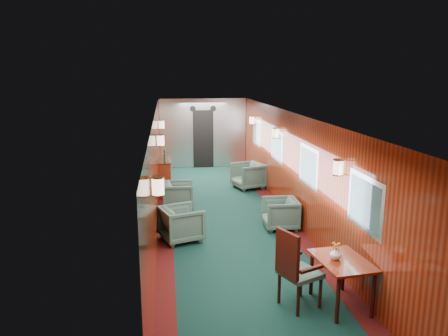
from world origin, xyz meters
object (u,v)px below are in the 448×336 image
(dining_table, at_px, (342,267))
(armchair_left_far, at_px, (179,195))
(armchair_left_near, at_px, (182,224))
(armchair_right_near, at_px, (280,214))
(credenza, at_px, (165,177))
(side_chair, at_px, (294,266))
(armchair_right_far, at_px, (248,176))

(dining_table, relative_size, armchair_left_far, 1.37)
(armchair_left_near, height_order, armchair_right_near, armchair_left_near)
(credenza, height_order, armchair_right_near, credenza)
(side_chair, distance_m, armchair_left_far, 5.08)
(dining_table, bearing_deg, side_chair, 171.14)
(armchair_left_near, distance_m, armchair_right_far, 4.26)
(side_chair, xyz_separation_m, armchair_left_near, (-1.47, 2.76, -0.28))
(side_chair, bearing_deg, armchair_right_near, 54.47)
(credenza, relative_size, armchair_right_near, 1.73)
(credenza, height_order, armchair_right_far, credenza)
(armchair_left_near, bearing_deg, credenza, -13.69)
(side_chair, height_order, armchair_left_far, side_chair)
(dining_table, distance_m, armchair_right_far, 6.54)
(credenza, bearing_deg, armchair_right_near, -51.35)
(armchair_right_near, xyz_separation_m, armchair_right_far, (-0.07, 3.34, 0.04))
(armchair_left_near, xyz_separation_m, armchair_right_near, (2.11, 0.41, -0.02))
(armchair_left_near, height_order, armchair_right_far, armchair_right_far)
(armchair_right_far, bearing_deg, credenza, -100.13)
(dining_table, relative_size, credenza, 0.81)
(dining_table, xyz_separation_m, side_chair, (-0.68, 0.03, 0.04))
(armchair_right_near, height_order, armchair_right_far, armchair_right_far)
(armchair_left_far, bearing_deg, side_chair, -161.53)
(credenza, distance_m, armchair_left_near, 3.46)
(dining_table, height_order, armchair_right_near, dining_table)
(dining_table, height_order, armchair_left_near, dining_table)
(side_chair, xyz_separation_m, armchair_right_far, (0.58, 6.50, -0.26))
(armchair_left_far, bearing_deg, dining_table, -154.63)
(armchair_left_far, relative_size, armchair_right_far, 0.90)
(dining_table, xyz_separation_m, armchair_right_far, (-0.10, 6.54, -0.22))
(dining_table, distance_m, armchair_left_far, 5.34)
(side_chair, relative_size, credenza, 0.94)
(side_chair, distance_m, credenza, 6.46)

